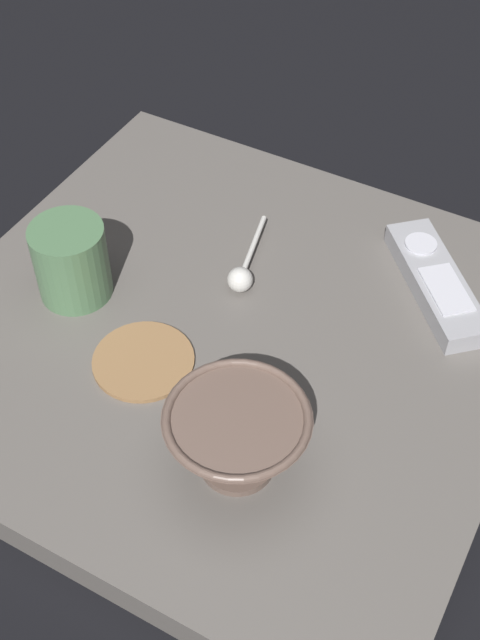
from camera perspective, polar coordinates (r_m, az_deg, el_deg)
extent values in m
plane|color=black|center=(0.89, -0.79, -2.25)|extent=(6.00, 6.00, 0.00)
cube|color=#5B5651|center=(0.88, -0.80, -1.44)|extent=(0.58, 0.60, 0.04)
cylinder|color=brown|center=(0.76, -0.19, -9.63)|extent=(0.07, 0.07, 0.01)
cone|color=brown|center=(0.73, -0.19, -8.14)|extent=(0.13, 0.13, 0.06)
torus|color=brown|center=(0.71, -0.20, -6.71)|extent=(0.13, 0.13, 0.01)
cylinder|color=#4C724C|center=(0.89, -11.46, 3.95)|extent=(0.08, 0.08, 0.09)
cylinder|color=silver|center=(0.93, 0.92, 5.15)|extent=(0.10, 0.03, 0.01)
sphere|color=silver|center=(0.89, 0.00, 2.78)|extent=(0.03, 0.03, 0.03)
cube|color=#9E9EA3|center=(0.92, 13.26, 2.49)|extent=(0.17, 0.16, 0.02)
cylinder|color=silver|center=(0.94, 12.27, 5.12)|extent=(0.04, 0.04, 0.00)
cube|color=silver|center=(0.90, 13.93, 2.07)|extent=(0.08, 0.07, 0.00)
cylinder|color=olive|center=(0.84, -6.62, -2.79)|extent=(0.10, 0.10, 0.01)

